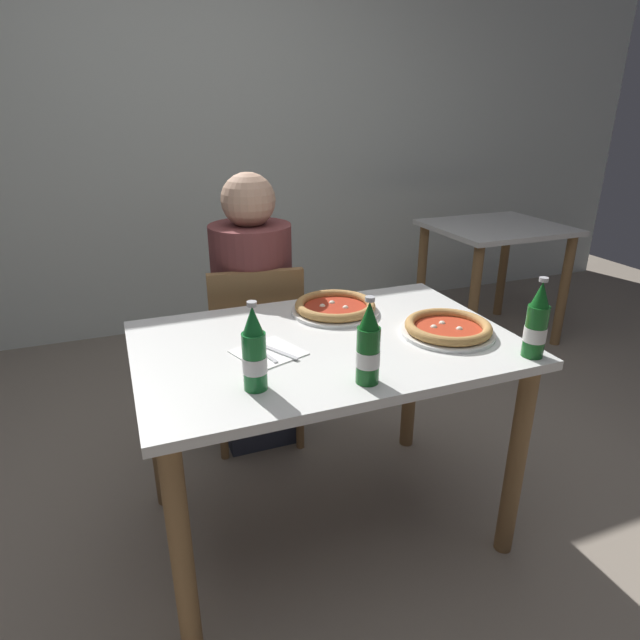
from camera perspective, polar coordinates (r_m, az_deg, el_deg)
The scene contains 12 objects.
ground_plane at distance 2.16m, azimuth 0.52°, elevation -20.62°, with size 8.00×8.00×0.00m, color gray.
back_wall_tiled at distance 3.72m, azimuth -12.82°, elevation 18.97°, with size 7.00×0.10×2.60m, color silver.
dining_table_main at distance 1.79m, azimuth 0.58°, elevation -5.44°, with size 1.20×0.80×0.75m.
chair_behind_table at distance 2.36m, azimuth -6.79°, elevation -2.71°, with size 0.45×0.45×0.85m.
diner_seated at distance 2.36m, azimuth -6.98°, elevation 0.04°, with size 0.34×0.34×1.21m.
dining_table_background at distance 3.64m, azimuth 17.90°, elevation 7.09°, with size 0.80×0.70×0.75m.
pizza_margherita_near at distance 1.96m, azimuth 1.60°, elevation 1.36°, with size 0.32×0.32×0.04m.
pizza_marinara_far at distance 1.82m, azimuth 13.36°, elevation -0.87°, with size 0.31×0.31×0.04m.
beer_bottle_left at distance 1.45m, azimuth 5.19°, elevation -2.89°, with size 0.07×0.07×0.25m.
beer_bottle_center at distance 1.71m, azimuth 21.91°, elevation -0.39°, with size 0.07×0.07×0.25m.
beer_bottle_right at distance 1.42m, azimuth -6.96°, elevation -3.50°, with size 0.07×0.07×0.25m.
napkin_with_cutlery at distance 1.65m, azimuth -5.46°, elevation -3.42°, with size 0.23×0.23×0.01m.
Camera 1 is at (-0.59, -1.47, 1.46)m, focal length 30.29 mm.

